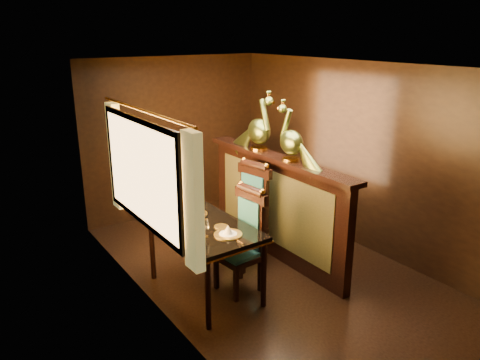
% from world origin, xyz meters
% --- Properties ---
extents(ground, '(5.00, 5.00, 0.00)m').
position_xyz_m(ground, '(0.00, 0.00, 0.00)').
color(ground, black).
rests_on(ground, ground).
extents(room_shell, '(3.04, 5.04, 2.52)m').
position_xyz_m(room_shell, '(-0.09, 0.02, 1.58)').
color(room_shell, black).
rests_on(room_shell, ground).
extents(partition, '(0.26, 2.70, 1.36)m').
position_xyz_m(partition, '(0.32, 0.30, 0.71)').
color(partition, black).
rests_on(partition, ground).
extents(dining_table, '(0.88, 1.41, 1.02)m').
position_xyz_m(dining_table, '(-0.91, 0.02, 0.75)').
color(dining_table, black).
rests_on(dining_table, ground).
extents(chair_left, '(0.48, 0.50, 1.24)m').
position_xyz_m(chair_left, '(-0.46, -0.15, 0.64)').
color(chair_left, black).
rests_on(chair_left, ground).
extents(chair_right, '(0.56, 0.58, 1.33)m').
position_xyz_m(chair_right, '(-0.04, 0.36, 0.70)').
color(chair_right, black).
rests_on(chair_right, ground).
extents(peacock_left, '(0.23, 0.61, 0.72)m').
position_xyz_m(peacock_left, '(0.33, 0.03, 1.72)').
color(peacock_left, '#1A4F37').
rests_on(peacock_left, partition).
extents(peacock_right, '(0.25, 0.67, 0.79)m').
position_xyz_m(peacock_right, '(0.33, 0.68, 1.76)').
color(peacock_right, '#1A4F37').
rests_on(peacock_right, partition).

